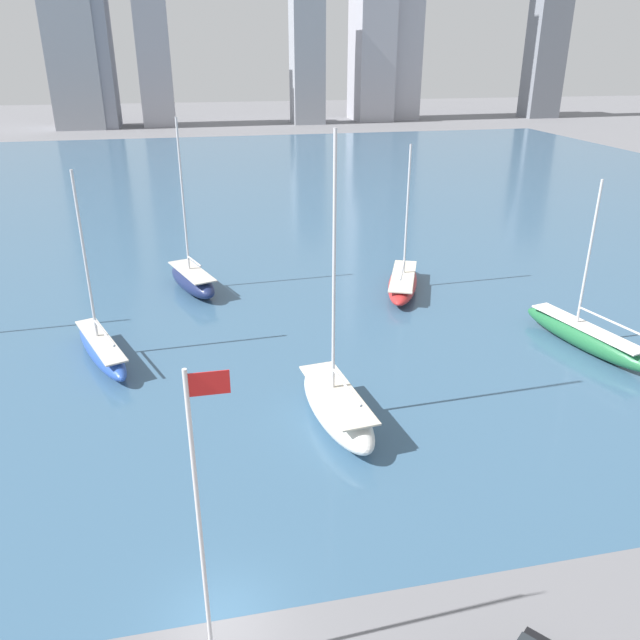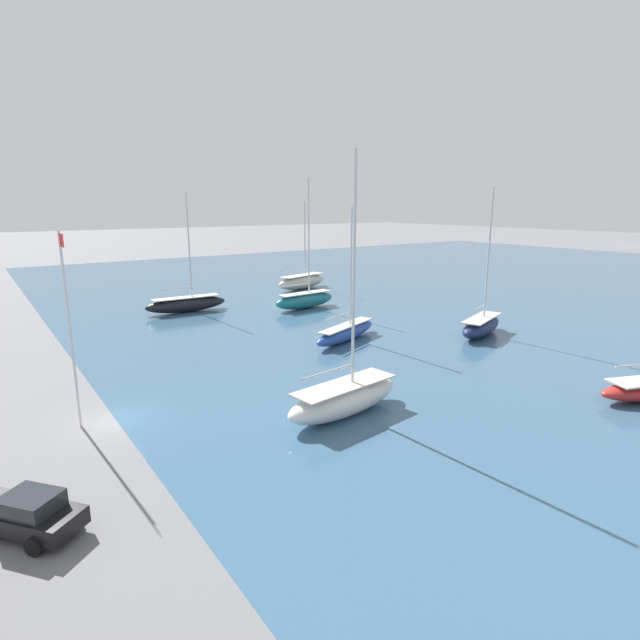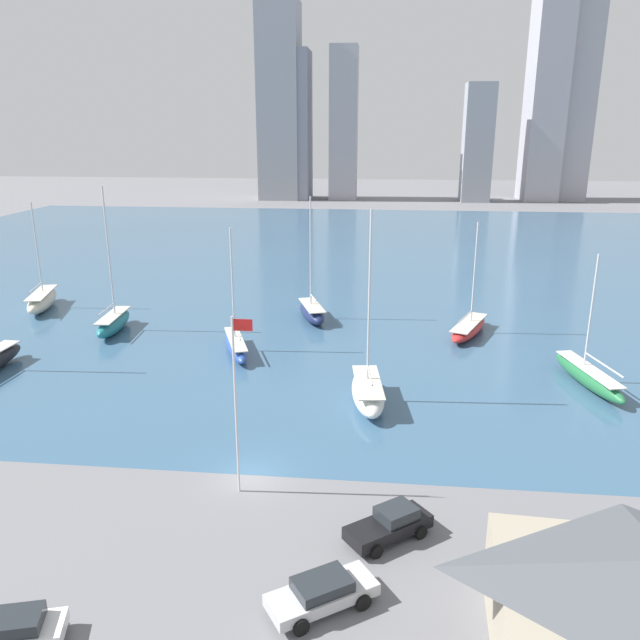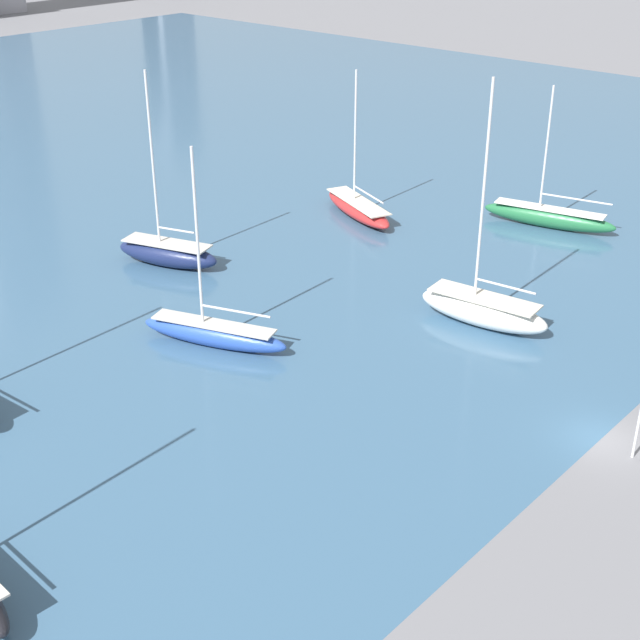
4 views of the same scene
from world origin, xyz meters
name	(u,v)px [view 1 (image 1 of 4)]	position (x,y,z in m)	size (l,w,h in m)	color
ground_plane	(222,620)	(0.00, 0.00, 0.00)	(500.00, 500.00, 0.00)	slate
harbor_water	(188,201)	(0.00, 70.00, 0.00)	(180.00, 140.00, 0.00)	#385B7A
flag_pole	(201,524)	(-0.33, -1.88, 6.14)	(1.24, 0.14, 11.30)	silver
distant_city_skyline	(256,13)	(21.85, 167.85, 28.14)	(144.67, 19.28, 70.27)	#8E939E
sailboat_blue	(101,348)	(-6.37, 22.47, 0.88)	(5.00, 9.67, 12.46)	#284CA8
sailboat_red	(403,282)	(17.43, 30.75, 0.80)	(6.00, 10.16, 12.16)	#B72828
sailboat_navy	(192,280)	(-0.15, 34.49, 1.02)	(4.86, 8.54, 14.25)	#19234C
sailboat_green	(584,336)	(26.01, 17.50, 0.91)	(4.14, 11.08, 11.50)	#236B3D
sailboat_white	(337,407)	(7.09, 11.74, 1.10)	(3.56, 8.97, 15.69)	white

